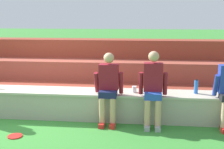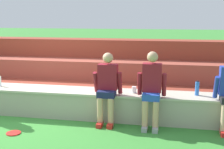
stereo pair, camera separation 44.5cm
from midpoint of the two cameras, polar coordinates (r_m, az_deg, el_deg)
ground_plane at (r=6.20m, az=-13.83°, el=-8.12°), size 80.00×80.00×0.00m
stone_seating_wall at (r=6.37m, az=-12.84°, el=-4.79°), size 8.65×0.64×0.55m
brick_bleachers at (r=7.83m, az=-8.04°, el=0.33°), size 12.38×1.98×1.41m
person_left_of_center at (r=5.52m, az=1.37°, el=-2.26°), size 0.55×0.50×1.35m
person_center at (r=5.41m, az=10.00°, el=-2.52°), size 0.52×0.50×1.40m
water_bottle_near_left at (r=6.64m, az=-19.16°, el=-1.22°), size 0.07×0.07×0.23m
water_bottle_center_gap at (r=5.84m, az=18.26°, el=-2.58°), size 0.07×0.07×0.28m
plastic_cup_left_end at (r=5.76m, az=6.51°, el=-2.97°), size 0.09×0.09×0.13m
frisbee at (r=5.46m, az=-16.29°, el=-10.85°), size 0.25×0.25×0.02m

